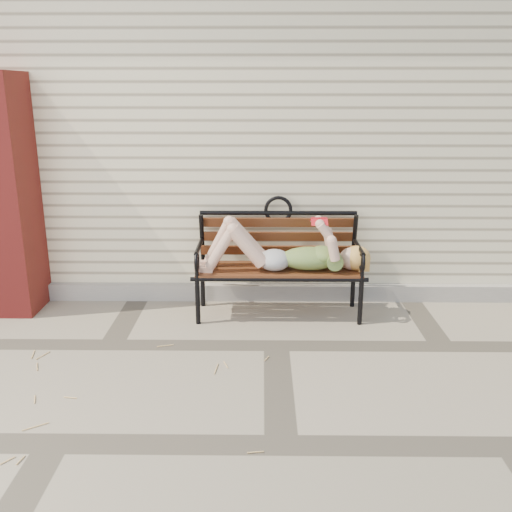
{
  "coord_description": "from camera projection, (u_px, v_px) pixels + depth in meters",
  "views": [
    {
      "loc": [
        -0.11,
        -3.93,
        1.87
      ],
      "look_at": [
        -0.16,
        0.41,
        0.58
      ],
      "focal_mm": 40.0,
      "sensor_mm": 36.0,
      "label": 1
    }
  ],
  "objects": [
    {
      "name": "ground",
      "position": [
        276.0,
        346.0,
        4.3
      ],
      "size": [
        80.0,
        80.0,
        0.0
      ],
      "primitive_type": "plane",
      "color": "gray",
      "rests_on": "ground"
    },
    {
      "name": "brick_pillar",
      "position": [
        1.0,
        196.0,
        4.76
      ],
      "size": [
        0.5,
        0.5,
        2.0
      ],
      "primitive_type": "cube",
      "color": "maroon",
      "rests_on": "ground"
    },
    {
      "name": "straw_scatter",
      "position": [
        43.0,
        399.0,
        3.55
      ],
      "size": [
        2.93,
        1.66,
        0.01
      ],
      "color": "#DDB16C",
      "rests_on": "ground"
    },
    {
      "name": "house_wall",
      "position": [
        272.0,
        120.0,
        6.75
      ],
      "size": [
        8.0,
        4.0,
        3.0
      ],
      "primitive_type": "cube",
      "color": "#F1E4BD",
      "rests_on": "ground"
    },
    {
      "name": "foundation_strip",
      "position": [
        274.0,
        292.0,
        5.21
      ],
      "size": [
        8.0,
        0.1,
        0.15
      ],
      "primitive_type": "cube",
      "color": "#B0A89F",
      "rests_on": "ground"
    },
    {
      "name": "reading_woman",
      "position": [
        280.0,
        250.0,
        4.7
      ],
      "size": [
        1.42,
        0.32,
        0.45
      ],
      "color": "#093A43",
      "rests_on": "ground"
    },
    {
      "name": "garden_bench",
      "position": [
        278.0,
        250.0,
        4.83
      ],
      "size": [
        1.51,
        0.6,
        0.98
      ],
      "color": "black",
      "rests_on": "ground"
    }
  ]
}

